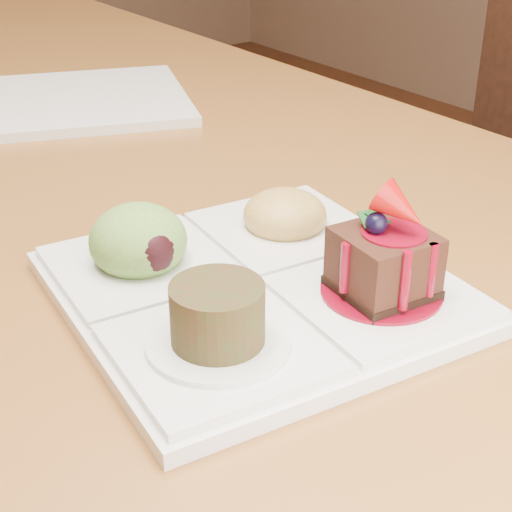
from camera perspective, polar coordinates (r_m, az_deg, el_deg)
sampler_plate at (r=0.57m, az=-0.36°, el=-1.17°), size 0.29×0.29×0.10m
second_plate at (r=1.04m, az=-12.33°, el=11.01°), size 0.32×0.32×0.01m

